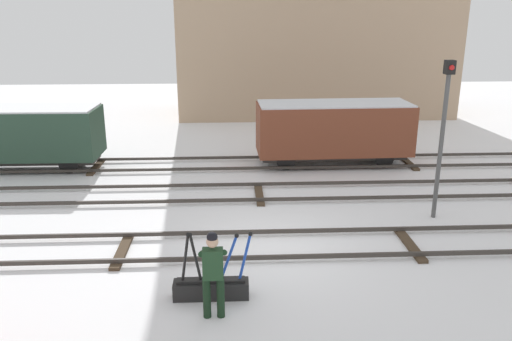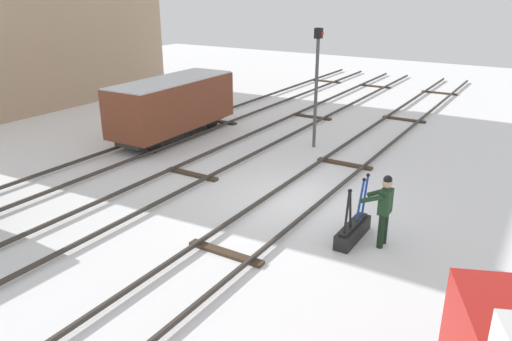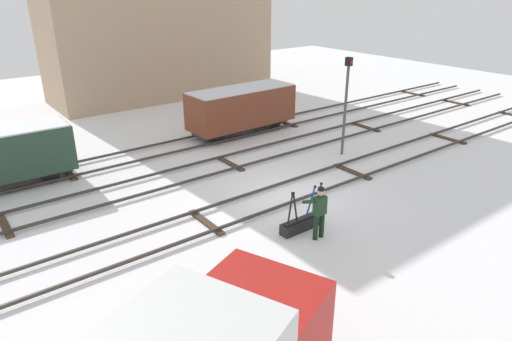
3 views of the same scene
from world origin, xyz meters
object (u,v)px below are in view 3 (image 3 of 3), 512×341
Objects in this scene: switch_lever_frame at (301,223)px; rail_worker at (319,209)px; freight_car_near_switch at (242,108)px; signal_post at (346,98)px.

rail_worker is at bearing -83.91° from switch_lever_frame.
switch_lever_frame is 10.19m from freight_car_near_switch.
rail_worker is 0.31× the size of freight_car_near_switch.
rail_worker is at bearing -142.67° from signal_post.
switch_lever_frame is 0.28× the size of freight_car_near_switch.
signal_post is at bearing 32.61° from switch_lever_frame.
freight_car_near_switch reaches higher than switch_lever_frame.
switch_lever_frame is 7.65m from signal_post.
signal_post is 5.72m from freight_car_near_switch.
rail_worker is (0.07, -0.66, 0.74)m from switch_lever_frame.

